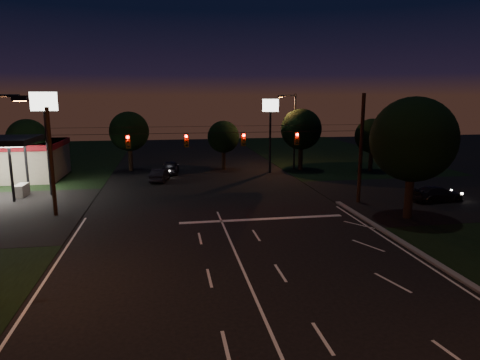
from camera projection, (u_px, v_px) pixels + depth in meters
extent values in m
plane|color=black|center=(253.00, 293.00, 19.36)|extent=(140.00, 140.00, 0.00)
cube|color=black|center=(437.00, 196.00, 38.12)|extent=(20.00, 16.00, 0.02)
cube|color=silver|center=(262.00, 219.00, 30.97)|extent=(12.00, 0.50, 0.01)
cylinder|color=black|center=(358.00, 202.00, 35.84)|extent=(0.30, 0.30, 9.00)
cylinder|color=black|center=(56.00, 216.00, 31.88)|extent=(0.28, 0.28, 8.00)
cylinder|color=black|center=(215.00, 133.00, 32.69)|extent=(24.00, 0.03, 0.03)
cylinder|color=black|center=(215.00, 126.00, 32.60)|extent=(24.00, 0.02, 0.02)
cube|color=#3F3307|center=(128.00, 141.00, 31.73)|extent=(0.32, 0.26, 1.00)
sphere|color=#FF0705|center=(128.00, 137.00, 31.51)|extent=(0.22, 0.22, 0.22)
sphere|color=black|center=(128.00, 142.00, 31.57)|extent=(0.20, 0.20, 0.20)
sphere|color=black|center=(128.00, 146.00, 31.64)|extent=(0.20, 0.20, 0.20)
cube|color=#3F3307|center=(186.00, 140.00, 32.44)|extent=(0.32, 0.26, 1.00)
sphere|color=#FF0705|center=(186.00, 136.00, 32.22)|extent=(0.22, 0.22, 0.22)
sphere|color=black|center=(186.00, 141.00, 32.28)|extent=(0.20, 0.20, 0.20)
sphere|color=black|center=(186.00, 145.00, 32.35)|extent=(0.20, 0.20, 0.20)
cube|color=#3F3307|center=(243.00, 139.00, 33.16)|extent=(0.32, 0.26, 1.00)
sphere|color=#FF0705|center=(244.00, 135.00, 32.94)|extent=(0.22, 0.22, 0.22)
sphere|color=black|center=(244.00, 140.00, 33.01)|extent=(0.20, 0.20, 0.20)
sphere|color=black|center=(244.00, 144.00, 33.07)|extent=(0.20, 0.20, 0.20)
cube|color=#3F3307|center=(297.00, 139.00, 33.87)|extent=(0.32, 0.26, 1.00)
sphere|color=#FF0705|center=(297.00, 135.00, 33.65)|extent=(0.22, 0.22, 0.22)
sphere|color=black|center=(297.00, 139.00, 33.72)|extent=(0.20, 0.20, 0.20)
sphere|color=black|center=(297.00, 143.00, 33.78)|extent=(0.20, 0.20, 0.20)
cube|color=gray|center=(22.00, 190.00, 37.80)|extent=(0.80, 2.00, 1.10)
cylinder|color=black|center=(11.00, 174.00, 35.51)|extent=(0.24, 0.24, 4.80)
cylinder|color=black|center=(27.00, 166.00, 39.38)|extent=(0.24, 0.24, 4.80)
cylinder|color=black|center=(48.00, 154.00, 37.59)|extent=(0.24, 0.24, 7.50)
cube|color=white|center=(44.00, 101.00, 36.71)|extent=(2.20, 0.30, 1.60)
cylinder|color=black|center=(270.00, 143.00, 49.00)|extent=(0.24, 0.24, 7.00)
cube|color=white|center=(271.00, 105.00, 48.18)|extent=(1.80, 0.30, 1.40)
cube|color=black|center=(20.00, 98.00, 18.00)|extent=(0.60, 0.35, 0.22)
cube|color=orange|center=(20.00, 101.00, 18.02)|extent=(0.45, 0.25, 0.04)
cylinder|color=black|center=(295.00, 132.00, 51.32)|extent=(0.20, 0.20, 9.00)
cylinder|color=black|center=(288.00, 95.00, 50.33)|extent=(1.80, 0.12, 0.12)
cube|color=black|center=(281.00, 96.00, 50.20)|extent=(0.60, 0.35, 0.22)
cube|color=orange|center=(281.00, 97.00, 50.23)|extent=(0.45, 0.25, 0.04)
cylinder|color=black|center=(409.00, 191.00, 30.86)|extent=(0.60, 0.60, 4.00)
sphere|color=black|center=(413.00, 139.00, 30.13)|extent=(6.00, 6.00, 6.00)
sphere|color=black|center=(417.00, 141.00, 30.70)|extent=(4.50, 4.50, 4.50)
sphere|color=black|center=(403.00, 141.00, 30.35)|extent=(4.20, 4.20, 4.20)
cylinder|color=black|center=(30.00, 166.00, 45.10)|extent=(0.49, 0.49, 3.00)
sphere|color=black|center=(28.00, 139.00, 44.56)|extent=(4.20, 4.20, 4.20)
sphere|color=black|center=(33.00, 140.00, 44.95)|extent=(3.15, 3.15, 3.15)
sphere|color=black|center=(24.00, 140.00, 44.71)|extent=(2.94, 2.94, 2.94)
cylinder|color=black|center=(130.00, 157.00, 50.60)|extent=(0.52, 0.52, 3.25)
sphere|color=black|center=(129.00, 131.00, 50.00)|extent=(4.60, 4.60, 4.60)
sphere|color=black|center=(133.00, 132.00, 50.44)|extent=(3.45, 3.45, 3.45)
sphere|color=black|center=(125.00, 132.00, 50.17)|extent=(3.22, 3.22, 3.22)
cylinder|color=black|center=(224.00, 158.00, 51.49)|extent=(0.47, 0.47, 2.75)
sphere|color=black|center=(223.00, 137.00, 50.99)|extent=(3.80, 3.80, 3.80)
sphere|color=black|center=(226.00, 137.00, 51.35)|extent=(2.85, 2.85, 2.85)
sphere|color=black|center=(220.00, 137.00, 51.13)|extent=(2.66, 2.66, 2.66)
cylinder|color=black|center=(300.00, 156.00, 50.98)|extent=(0.53, 0.53, 3.40)
sphere|color=black|center=(301.00, 129.00, 50.36)|extent=(4.80, 4.80, 4.80)
sphere|color=black|center=(304.00, 130.00, 50.81)|extent=(3.60, 3.60, 3.60)
sphere|color=black|center=(297.00, 130.00, 50.53)|extent=(3.36, 3.36, 3.36)
cylinder|color=black|center=(371.00, 159.00, 50.41)|extent=(0.48, 0.48, 2.90)
sphere|color=black|center=(372.00, 136.00, 49.88)|extent=(4.00, 4.00, 4.00)
sphere|color=black|center=(374.00, 137.00, 50.26)|extent=(3.00, 3.00, 3.00)
sphere|color=black|center=(368.00, 136.00, 50.03)|extent=(2.80, 2.80, 2.80)
imported|color=black|center=(170.00, 167.00, 48.83)|extent=(2.13, 4.60, 1.53)
imported|color=black|center=(160.00, 175.00, 44.50)|extent=(2.17, 4.18, 1.31)
imported|color=black|center=(437.00, 194.00, 36.01)|extent=(4.68, 2.31, 1.31)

